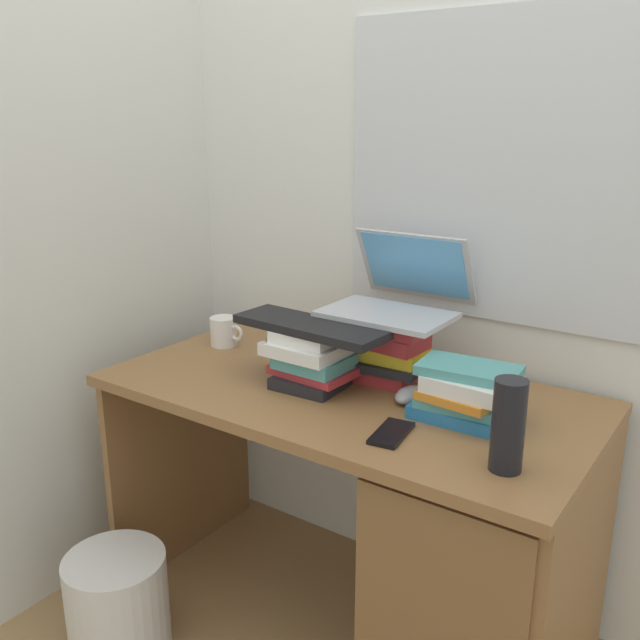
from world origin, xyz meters
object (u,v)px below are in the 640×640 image
book_stack_tall (384,349)px  computer_mouse (409,395)px  book_stack_side (467,392)px  laptop (399,293)px  water_bottle (508,426)px  cell_phone (391,433)px  wastebasket (118,604)px  mug (224,331)px  book_stack_keyboard_riser (310,359)px  keyboard (310,327)px  desk (447,543)px

book_stack_tall → computer_mouse: (0.13, -0.09, -0.07)m
book_stack_side → laptop: (-0.29, 0.19, 0.16)m
computer_mouse → water_bottle: (0.32, -0.20, 0.08)m
laptop → water_bottle: laptop is taller
laptop → cell_phone: (0.19, -0.36, -0.22)m
book_stack_tall → laptop: size_ratio=0.72×
computer_mouse → cell_phone: bearing=-73.6°
cell_phone → wastebasket: bearing=-166.4°
book_stack_side → water_bottle: size_ratio=1.27×
book_stack_side → mug: bearing=174.4°
book_stack_keyboard_riser → keyboard: bearing=89.5°
cell_phone → water_bottle: bearing=-9.4°
cell_phone → mug: bearing=152.5°
book_stack_tall → wastebasket: (-0.49, -0.56, -0.67)m
computer_mouse → book_stack_tall: bearing=143.5°
keyboard → mug: 0.45m
book_stack_tall → keyboard: (-0.14, -0.15, 0.08)m
book_stack_keyboard_riser → wastebasket: size_ratio=0.78×
keyboard → water_bottle: water_bottle is taller
book_stack_tall → desk: bearing=-27.2°
book_stack_tall → mug: size_ratio=2.05×
book_stack_tall → computer_mouse: 0.17m
water_bottle → keyboard: bearing=166.4°
book_stack_tall → wastebasket: book_stack_tall is taller
laptop → water_bottle: bearing=-39.1°
desk → cell_phone: bearing=-119.6°
book_stack_keyboard_riser → laptop: (0.13, 0.22, 0.15)m
keyboard → water_bottle: size_ratio=2.17×
computer_mouse → cell_phone: size_ratio=0.76×
book_stack_keyboard_riser → computer_mouse: book_stack_keyboard_riser is taller
water_bottle → cell_phone: (-0.26, 0.01, -0.09)m
desk → book_stack_keyboard_riser: bearing=-178.1°
desk → wastebasket: bearing=-151.0°
desk → book_stack_tall: bearing=152.8°
computer_mouse → mug: size_ratio=0.87×
cell_phone → wastebasket: cell_phone is taller
book_stack_keyboard_riser → water_bottle: (0.59, -0.14, 0.02)m
wastebasket → cell_phone: bearing=21.9°
book_stack_keyboard_riser → book_stack_tall: bearing=48.2°
desk → computer_mouse: size_ratio=12.31×
computer_mouse → laptop: bearing=127.6°
book_stack_tall → wastebasket: 1.00m
book_stack_keyboard_riser → wastebasket: (-0.35, -0.41, -0.66)m
desk → book_stack_side: size_ratio=5.22×
desk → computer_mouse: bearing=162.8°
keyboard → wastebasket: (-0.35, -0.41, -0.75)m
mug → cell_phone: mug is taller
desk → laptop: 0.65m
book_stack_keyboard_riser → book_stack_side: book_stack_keyboard_riser is taller
laptop → computer_mouse: 0.30m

